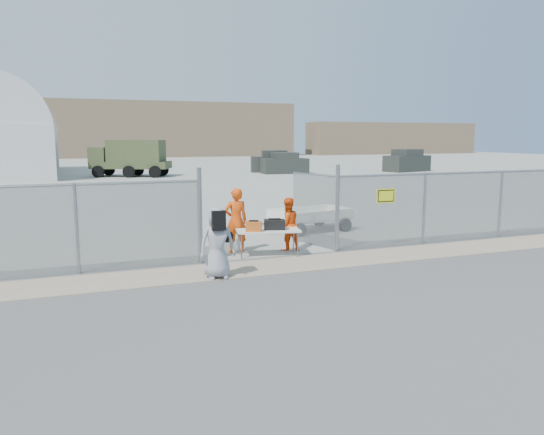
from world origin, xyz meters
name	(u,v)px	position (x,y,z in m)	size (l,w,h in m)	color
ground	(302,274)	(0.00, 0.00, 0.00)	(160.00, 160.00, 0.00)	#524F4F
tarmac_inside	(123,171)	(0.00, 42.00, 0.01)	(160.00, 80.00, 0.01)	#9C9C91
dirt_strip	(286,265)	(0.00, 1.00, 0.01)	(44.00, 1.60, 0.01)	tan
distant_hills	(131,129)	(5.00, 78.00, 4.50)	(140.00, 6.00, 9.00)	#7F684F
chain_link_fence	(272,217)	(0.00, 2.00, 1.10)	(40.00, 0.20, 2.20)	gray
quonset_hangar	(3,128)	(-10.00, 40.00, 4.00)	(9.00, 18.00, 8.00)	silver
folding_table	(268,243)	(-0.05, 2.16, 0.37)	(1.74, 0.73, 0.74)	white
orange_bag	(254,226)	(-0.50, 2.08, 0.87)	(0.42, 0.28, 0.27)	#D56121
black_duffel	(275,225)	(0.12, 2.13, 0.88)	(0.57, 0.33, 0.28)	black
security_worker_left	(236,220)	(-0.75, 2.91, 0.93)	(0.68, 0.44, 1.85)	#F34D0C
security_worker_right	(287,224)	(0.70, 2.58, 0.78)	(0.76, 0.59, 1.55)	#F34D0C
visitor	(217,243)	(-1.98, 0.41, 0.84)	(0.82, 0.53, 1.67)	#9B9BA6
utility_trailer	(310,219)	(2.72, 5.30, 0.42)	(3.49, 1.80, 0.85)	white
military_truck	(131,158)	(-0.10, 34.09, 1.51)	(6.34, 2.34, 3.02)	#444E2C
parked_vehicle_near	(285,163)	(13.26, 32.95, 0.92)	(4.08, 1.85, 1.85)	#2E322D
parked_vehicle_mid	(274,161)	(13.16, 35.28, 0.99)	(4.36, 1.97, 1.97)	#2E322D
parked_vehicle_far	(407,161)	(25.25, 31.38, 1.03)	(4.57, 2.07, 2.07)	#2E322D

